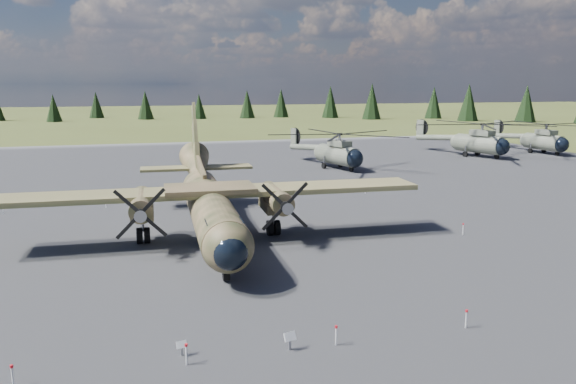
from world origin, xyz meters
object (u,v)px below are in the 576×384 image
object	(u,v)px
transport_plane	(209,199)
helicopter_near	(337,143)
helicopter_mid	(479,133)
helicopter_far	(544,132)

from	to	relation	value
transport_plane	helicopter_near	distance (m)	33.79
helicopter_mid	helicopter_far	world-z (taller)	helicopter_mid
helicopter_near	helicopter_mid	bearing A→B (deg)	-2.49
helicopter_near	helicopter_mid	distance (m)	24.37
transport_plane	helicopter_mid	distance (m)	54.48
helicopter_mid	helicopter_far	distance (m)	11.90
helicopter_near	helicopter_far	xyz separation A→B (m)	(35.62, 6.29, 0.05)
helicopter_far	transport_plane	bearing A→B (deg)	-151.94
helicopter_near	helicopter_far	bearing A→B (deg)	-5.25
helicopter_mid	helicopter_far	bearing A→B (deg)	-13.78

